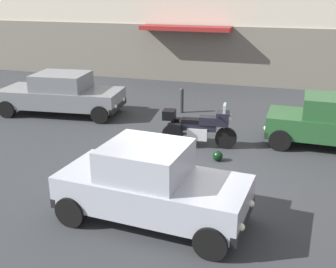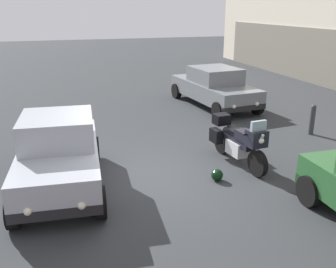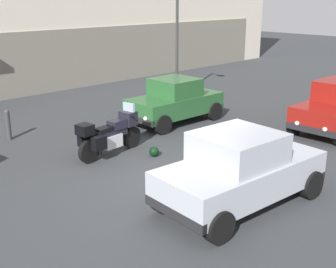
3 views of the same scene
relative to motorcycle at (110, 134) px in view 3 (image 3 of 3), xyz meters
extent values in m
plane|color=#2D3033|center=(0.14, -2.51, -0.62)|extent=(80.00, 80.00, 0.00)
cylinder|color=black|center=(0.85, 0.09, -0.30)|extent=(0.65, 0.21, 0.64)
cylinder|color=black|center=(-0.76, -0.08, -0.30)|extent=(0.65, 0.21, 0.64)
cylinder|color=#B7B7BC|center=(0.83, 0.09, 0.13)|extent=(0.33, 0.10, 0.68)
cube|color=#B7B7BC|center=(0.01, 0.00, -0.20)|extent=(0.64, 0.46, 0.36)
cube|color=black|center=(0.01, 0.00, 0.04)|extent=(1.12, 0.40, 0.28)
cube|color=black|center=(0.30, 0.03, 0.22)|extent=(0.55, 0.39, 0.24)
cube|color=black|center=(-0.19, -0.02, 0.18)|extent=(0.59, 0.36, 0.12)
cube|color=black|center=(0.73, 0.08, 0.30)|extent=(0.40, 0.48, 0.40)
cube|color=#8C9EAD|center=(0.77, 0.08, 0.60)|extent=(0.12, 0.41, 0.28)
sphere|color=#EAEACC|center=(0.91, 0.10, 0.30)|extent=(0.14, 0.14, 0.14)
cylinder|color=black|center=(0.65, 0.07, 0.40)|extent=(0.11, 0.62, 0.04)
cylinder|color=#B7B7BC|center=(-0.61, 0.13, -0.32)|extent=(0.56, 0.15, 0.09)
cube|color=black|center=(-0.67, 0.21, -0.04)|extent=(0.42, 0.24, 0.36)
cube|color=black|center=(-0.61, -0.35, -0.04)|extent=(0.42, 0.24, 0.36)
cube|color=black|center=(-0.86, -0.09, 0.33)|extent=(0.40, 0.44, 0.28)
cylinder|color=black|center=(-0.16, 0.16, -0.47)|extent=(0.04, 0.13, 0.29)
sphere|color=black|center=(0.81, -0.93, -0.48)|extent=(0.28, 0.28, 0.28)
cube|color=#9EA3AD|center=(0.12, -4.39, 0.04)|extent=(3.91, 1.93, 0.68)
cube|color=#9EA3AD|center=(-0.03, -4.38, 0.70)|extent=(1.71, 1.63, 0.64)
cube|color=#8C9EAD|center=(0.72, -4.44, 0.70)|extent=(0.17, 1.39, 0.54)
cube|color=#8C9EAD|center=(-0.77, -4.32, 0.70)|extent=(0.17, 1.39, 0.51)
cube|color=black|center=(1.97, -4.54, -0.20)|extent=(0.25, 1.64, 0.20)
cube|color=black|center=(-1.72, -4.25, -0.20)|extent=(0.25, 1.64, 0.20)
cylinder|color=black|center=(1.63, -3.73, -0.30)|extent=(0.66, 0.27, 0.64)
cylinder|color=black|center=(1.51, -5.28, -0.30)|extent=(0.66, 0.27, 0.64)
cylinder|color=black|center=(-1.26, -3.50, -0.30)|extent=(0.66, 0.27, 0.64)
cylinder|color=black|center=(-1.38, -5.06, -0.30)|extent=(0.66, 0.27, 0.64)
sphere|color=silver|center=(2.05, -4.09, -0.08)|extent=(0.14, 0.14, 0.14)
sphere|color=silver|center=(1.98, -4.99, -0.08)|extent=(0.14, 0.14, 0.14)
cube|color=#235128|center=(3.66, 1.11, 0.02)|extent=(3.43, 1.63, 0.64)
cube|color=#235128|center=(3.66, 1.11, 0.64)|extent=(1.43, 1.46, 0.60)
cube|color=#8C9EAD|center=(3.01, 1.12, 0.64)|extent=(0.09, 1.33, 0.51)
cube|color=#8C9EAD|center=(4.31, 1.10, 0.64)|extent=(0.09, 1.33, 0.48)
cube|color=black|center=(2.01, 1.14, -0.20)|extent=(0.15, 1.56, 0.20)
cube|color=black|center=(5.31, 1.07, -0.20)|extent=(0.15, 1.56, 0.20)
cylinder|color=black|center=(2.39, 0.40, -0.30)|extent=(0.64, 0.23, 0.64)
cylinder|color=black|center=(2.42, 1.88, -0.30)|extent=(0.64, 0.23, 0.64)
cylinder|color=black|center=(4.89, 0.34, -0.30)|extent=(0.64, 0.23, 0.64)
cylinder|color=black|center=(4.92, 1.82, -0.30)|extent=(0.64, 0.23, 0.64)
sphere|color=silver|center=(1.95, 0.72, -0.08)|extent=(0.14, 0.14, 0.14)
sphere|color=silver|center=(1.97, 1.57, -0.08)|extent=(0.14, 0.14, 0.14)
cube|color=#8C9EAD|center=(6.24, -3.36, 0.70)|extent=(0.07, 1.39, 0.54)
cube|color=black|center=(4.99, -3.37, -0.20)|extent=(0.14, 1.64, 0.20)
cylinder|color=black|center=(5.39, -2.59, -0.30)|extent=(0.64, 0.23, 0.64)
cylinder|color=black|center=(8.29, -2.56, -0.30)|extent=(0.64, 0.23, 0.64)
sphere|color=silver|center=(4.95, -3.82, -0.08)|extent=(0.14, 0.14, 0.14)
sphere|color=silver|center=(4.94, -2.92, -0.08)|extent=(0.14, 0.14, 0.14)
cylinder|color=#2D2D33|center=(6.53, 3.86, 1.74)|extent=(0.12, 0.12, 4.72)
cylinder|color=#333338|center=(-1.41, 3.30, -0.18)|extent=(0.16, 0.16, 0.89)
sphere|color=#333338|center=(-1.41, 3.30, 0.27)|extent=(0.16, 0.16, 0.16)
camera|label=1|loc=(2.63, -11.43, 3.93)|focal=44.22mm
camera|label=2|loc=(8.06, -4.34, 3.24)|focal=40.09mm
camera|label=3|loc=(-6.95, -9.47, 3.68)|focal=47.16mm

